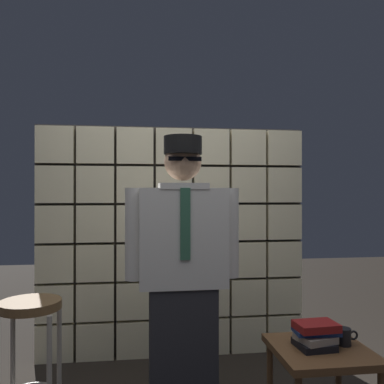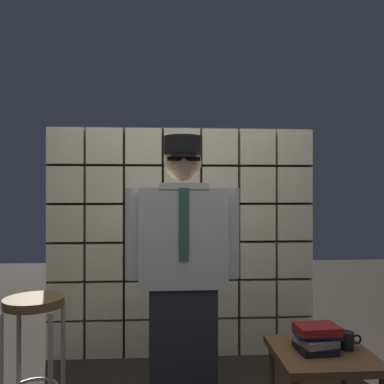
% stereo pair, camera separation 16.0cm
% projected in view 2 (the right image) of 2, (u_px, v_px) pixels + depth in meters
% --- Properties ---
extents(glass_block_wall, '(2.25, 0.10, 1.93)m').
position_uv_depth(glass_block_wall, '(182.00, 242.00, 3.36)').
color(glass_block_wall, beige).
rests_on(glass_block_wall, ground).
extents(standing_person, '(0.67, 0.28, 1.69)m').
position_uv_depth(standing_person, '(183.00, 274.00, 2.34)').
color(standing_person, '#28282D').
rests_on(standing_person, ground).
extents(bar_stool, '(0.34, 0.34, 0.75)m').
position_uv_depth(bar_stool, '(34.00, 331.00, 2.31)').
color(bar_stool, brown).
rests_on(bar_stool, ground).
extents(side_table, '(0.52, 0.52, 0.50)m').
position_uv_depth(side_table, '(322.00, 363.00, 2.18)').
color(side_table, brown).
rests_on(side_table, ground).
extents(book_stack, '(0.25, 0.21, 0.14)m').
position_uv_depth(book_stack, '(316.00, 338.00, 2.17)').
color(book_stack, black).
rests_on(book_stack, side_table).
extents(coffee_mug, '(0.13, 0.08, 0.09)m').
position_uv_depth(coffee_mug, '(347.00, 340.00, 2.20)').
color(coffee_mug, black).
rests_on(coffee_mug, side_table).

